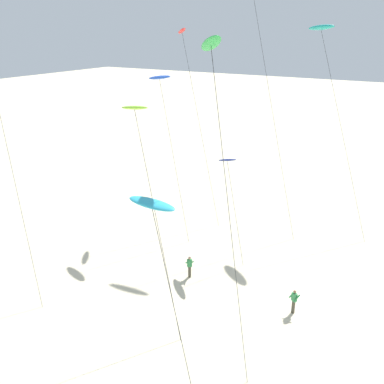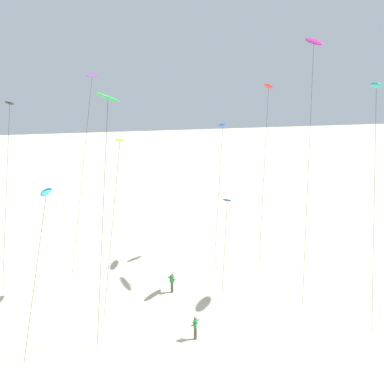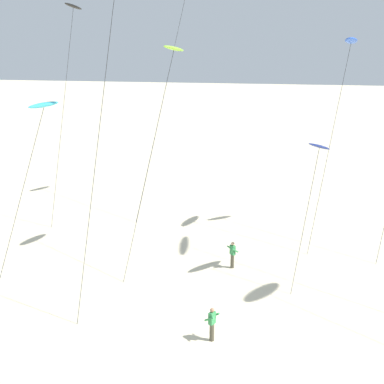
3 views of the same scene
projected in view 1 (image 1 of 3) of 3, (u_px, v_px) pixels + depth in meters
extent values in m
plane|color=beige|center=(302.00, 296.00, 28.22)|extent=(260.00, 260.00, 0.00)
ellipsoid|color=navy|center=(227.00, 160.00, 30.97)|extent=(1.68, 2.26, 0.84)
cylinder|color=#262626|center=(235.00, 214.00, 31.46)|extent=(1.13, 2.17, 7.70)
cylinder|color=#262626|center=(11.00, 164.00, 26.57)|extent=(3.10, 5.99, 17.61)
ellipsoid|color=red|center=(182.00, 31.00, 37.14)|extent=(1.72, 1.69, 0.74)
cylinder|color=#262626|center=(201.00, 130.00, 37.76)|extent=(2.88, 5.56, 16.55)
ellipsoid|color=blue|center=(159.00, 77.00, 34.09)|extent=(1.25, 2.60, 0.66)
cylinder|color=#262626|center=(174.00, 162.00, 34.76)|extent=(2.06, 3.98, 13.00)
ellipsoid|color=#8CD833|center=(134.00, 108.00, 23.40)|extent=(1.19, 2.37, 0.57)
cylinder|color=#262626|center=(158.00, 227.00, 23.87)|extent=(2.22, 4.28, 12.63)
ellipsoid|color=#33BFE0|center=(151.00, 204.00, 17.42)|extent=(1.02, 2.59, 0.40)
cylinder|color=#262626|center=(179.00, 332.00, 17.58)|extent=(2.01, 3.87, 9.97)
ellipsoid|color=green|center=(211.00, 44.00, 18.40)|extent=(2.20, 2.08, 1.03)
cylinder|color=#262626|center=(230.00, 226.00, 19.92)|extent=(1.74, 3.34, 16.14)
ellipsoid|color=teal|center=(321.00, 27.00, 34.91)|extent=(2.25, 2.88, 0.74)
cylinder|color=#262626|center=(343.00, 136.00, 35.22)|extent=(3.30, 6.39, 16.76)
cylinder|color=#262626|center=(273.00, 114.00, 35.02)|extent=(3.33, 6.45, 20.32)
cylinder|color=#4C4738|center=(190.00, 272.00, 30.27)|extent=(0.22, 0.22, 0.88)
cube|color=#338C4C|center=(190.00, 263.00, 30.00)|extent=(0.38, 0.39, 0.58)
sphere|color=tan|center=(190.00, 258.00, 29.85)|extent=(0.20, 0.20, 0.20)
cylinder|color=#338C4C|center=(187.00, 263.00, 29.94)|extent=(0.43, 0.41, 0.39)
cylinder|color=#338C4C|center=(193.00, 262.00, 30.03)|extent=(0.43, 0.41, 0.39)
cylinder|color=#4C4738|center=(293.00, 307.00, 26.47)|extent=(0.22, 0.22, 0.88)
cube|color=#338C4C|center=(294.00, 297.00, 26.20)|extent=(0.34, 0.39, 0.58)
sphere|color=#9E7051|center=(295.00, 292.00, 26.06)|extent=(0.20, 0.20, 0.20)
cylinder|color=#338C4C|center=(297.00, 298.00, 26.01)|extent=(0.48, 0.32, 0.39)
cylinder|color=#338C4C|center=(292.00, 295.00, 26.36)|extent=(0.48, 0.32, 0.39)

